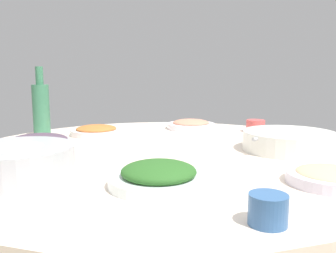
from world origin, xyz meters
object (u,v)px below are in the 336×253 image
at_px(tea_cup_far, 256,126).
at_px(dish_noodles, 331,176).
at_px(rice_bowl, 16,162).
at_px(dish_eggplant, 39,142).
at_px(soup_bowl, 289,142).
at_px(green_bottle, 41,108).
at_px(tea_cup_near, 268,210).
at_px(dish_shrimp, 191,125).
at_px(dish_greens, 159,176).
at_px(dish_tofu_braise, 96,131).
at_px(round_dining_table, 164,184).

bearing_deg(tea_cup_far, dish_noodles, -22.92).
bearing_deg(rice_bowl, dish_eggplant, 168.97).
bearing_deg(soup_bowl, green_bottle, -130.87).
xyz_separation_m(tea_cup_near, tea_cup_far, (-0.79, 0.56, -0.00)).
height_order(dish_noodles, tea_cup_near, tea_cup_near).
bearing_deg(dish_shrimp, dish_noodles, -4.35).
bearing_deg(dish_greens, dish_noodles, 69.63).
distance_m(dish_tofu_braise, green_bottle, 0.24).
relative_size(dish_shrimp, dish_greens, 0.95).
bearing_deg(tea_cup_far, tea_cup_near, -35.33).
height_order(soup_bowl, dish_eggplant, soup_bowl).
bearing_deg(tea_cup_near, soup_bowl, 135.54).
bearing_deg(dish_eggplant, rice_bowl, -11.03).
height_order(dish_eggplant, dish_greens, dish_greens).
xyz_separation_m(dish_greens, tea_cup_far, (-0.52, 0.65, 0.00)).
xyz_separation_m(round_dining_table, dish_greens, (0.33, -0.15, 0.13)).
height_order(dish_greens, tea_cup_far, dish_greens).
distance_m(dish_shrimp, green_bottle, 0.65).
height_order(round_dining_table, soup_bowl, soup_bowl).
xyz_separation_m(rice_bowl, dish_eggplant, (-0.35, 0.07, -0.02)).
xyz_separation_m(soup_bowl, dish_eggplant, (-0.36, -0.76, -0.01)).
bearing_deg(dish_noodles, dish_greens, -110.37).
bearing_deg(dish_tofu_braise, tea_cup_far, 73.09).
bearing_deg(dish_tofu_braise, rice_bowl, -29.64).
bearing_deg(dish_shrimp, tea_cup_near, -19.32).
relative_size(rice_bowl, dish_shrimp, 1.27).
distance_m(dish_tofu_braise, dish_noodles, 0.93).
height_order(dish_eggplant, tea_cup_near, tea_cup_near).
relative_size(rice_bowl, dish_noodles, 1.38).
distance_m(dish_eggplant, tea_cup_far, 0.88).
bearing_deg(soup_bowl, round_dining_table, -111.40).
distance_m(soup_bowl, green_bottle, 0.97).
bearing_deg(green_bottle, round_dining_table, 35.68).
height_order(round_dining_table, rice_bowl, rice_bowl).
xyz_separation_m(dish_eggplant, tea_cup_near, (0.80, 0.32, 0.01)).
xyz_separation_m(dish_greens, tea_cup_near, (0.26, 0.09, 0.00)).
height_order(dish_shrimp, dish_noodles, dish_shrimp).
height_order(dish_eggplant, green_bottle, green_bottle).
height_order(soup_bowl, tea_cup_far, soup_bowl).
relative_size(dish_eggplant, tea_cup_far, 3.07).
bearing_deg(round_dining_table, soup_bowl, 68.60).
bearing_deg(rice_bowl, round_dining_table, 107.48).
distance_m(dish_shrimp, dish_noodles, 0.86).
distance_m(dish_eggplant, dish_noodles, 0.91).
xyz_separation_m(rice_bowl, green_bottle, (-0.62, 0.10, 0.07)).
bearing_deg(green_bottle, dish_eggplant, -6.06).
xyz_separation_m(dish_eggplant, tea_cup_far, (0.02, 0.88, 0.01)).
bearing_deg(dish_eggplant, dish_shrimp, 104.86).
height_order(dish_eggplant, dish_noodles, dish_eggplant).
bearing_deg(rice_bowl, soup_bowl, 89.21).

